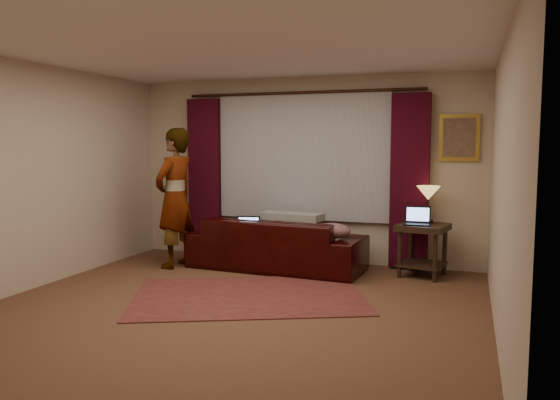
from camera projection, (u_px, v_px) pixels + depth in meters
The scene contains 20 objects.
floor at pixel (232, 309), 5.55m from camera, with size 5.00×5.00×0.01m, color brown.
ceiling at pixel (230, 48), 5.29m from camera, with size 5.00×5.00×0.02m, color silver.
wall_back at pixel (303, 170), 7.77m from camera, with size 5.00×0.02×2.60m, color beige.
wall_front at pixel (48, 210), 3.07m from camera, with size 5.00×0.02×2.60m, color beige.
wall_left at pixel (31, 176), 6.23m from camera, with size 0.02×5.00×2.60m, color beige.
wall_right at pixel (502, 188), 4.60m from camera, with size 0.02×5.00×2.60m, color beige.
sheer_curtain at pixel (302, 156), 7.69m from camera, with size 2.50×0.05×1.80m, color #A6A6AE.
drape_left at pixel (205, 177), 8.17m from camera, with size 0.50×0.14×2.30m, color #360614.
drape_right at pixel (410, 181), 7.19m from camera, with size 0.50×0.14×2.30m, color #360614.
curtain_rod at pixel (301, 93), 7.55m from camera, with size 0.04×0.04×3.40m, color #311B0F.
picture_frame at pixel (459, 138), 7.01m from camera, with size 0.50×0.04×0.60m, color gold.
sofa at pixel (276, 234), 7.29m from camera, with size 2.34×1.01×0.94m, color black.
throw_blanket at pixel (292, 198), 7.37m from camera, with size 0.84×0.34×0.10m, color gray.
clothing_pile at pixel (333, 231), 6.89m from camera, with size 0.46×0.35×0.19m, color #7F5159.
laptop_sofa at pixel (247, 226), 7.25m from camera, with size 0.31×0.34×0.22m, color black, non-canonical shape.
area_rug at pixel (249, 296), 6.00m from camera, with size 2.50×1.67×0.01m, color brown.
end_table at pixel (422, 250), 6.88m from camera, with size 0.58×0.58×0.67m, color black.
tiffany_lamp at pixel (428, 205), 6.92m from camera, with size 0.30×0.30×0.47m, color olive, non-canonical shape.
laptop_table at pixel (417, 216), 6.77m from camera, with size 0.31×0.34×0.23m, color black, non-canonical shape.
person at pixel (175, 198), 7.37m from camera, with size 0.55×0.55×1.88m, color gray.
Camera 1 is at (2.23, -4.95, 1.67)m, focal length 35.00 mm.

